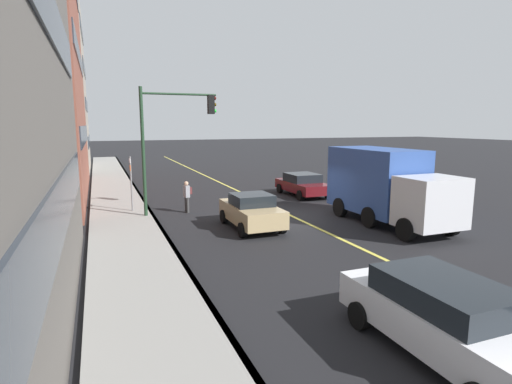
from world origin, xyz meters
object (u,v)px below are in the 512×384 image
traffic_light_mast (171,130)px  street_sign_post (131,180)px  car_white (446,317)px  car_tan (251,211)px  car_maroon (303,184)px  pedestrian_with_backpack (187,195)px  truck_blue (386,185)px

traffic_light_mast → street_sign_post: bearing=52.7°
car_white → street_sign_post: bearing=16.3°
car_tan → street_sign_post: (4.85, 4.53, 0.93)m
car_tan → car_white: bearing=179.8°
traffic_light_mast → car_maroon: bearing=-71.0°
pedestrian_with_backpack → truck_blue: bearing=-124.9°
traffic_light_mast → car_white: bearing=-169.1°
car_white → street_sign_post: street_sign_post is taller
car_white → pedestrian_with_backpack: pedestrian_with_backpack is taller
car_white → pedestrian_with_backpack: (14.64, 1.89, 0.12)m
car_tan → truck_blue: size_ratio=0.58×
car_white → car_maroon: car_white is taller
traffic_light_mast → street_sign_post: (1.37, 1.80, -2.46)m
car_maroon → truck_blue: size_ratio=0.65×
pedestrian_with_backpack → street_sign_post: (0.75, 2.61, 0.76)m
car_tan → truck_blue: bearing=-102.9°
car_maroon → truck_blue: bearing=-179.7°
car_white → car_tan: bearing=-0.2°
pedestrian_with_backpack → street_sign_post: bearing=74.1°
car_tan → truck_blue: truck_blue is taller
car_white → truck_blue: (9.19, -5.93, 0.94)m
car_white → car_maroon: (16.98, -5.89, -0.09)m
pedestrian_with_backpack → car_white: bearing=-172.7°
car_tan → street_sign_post: 6.70m
truck_blue → pedestrian_with_backpack: truck_blue is taller
truck_blue → car_maroon: bearing=0.3°
street_sign_post → car_maroon: bearing=-81.3°
car_white → street_sign_post: 16.06m
traffic_light_mast → car_tan: bearing=-141.9°
car_white → car_maroon: 17.97m
pedestrian_with_backpack → street_sign_post: size_ratio=0.56×
pedestrian_with_backpack → street_sign_post: street_sign_post is taller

